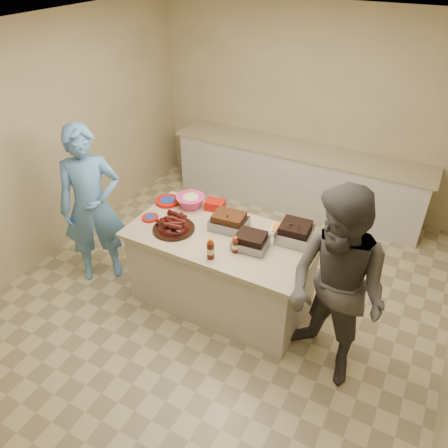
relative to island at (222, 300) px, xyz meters
The scene contains 20 objects.
room 0.09m from the island, 103.72° to the left, with size 4.50×5.00×2.70m, color tan, non-canonical shape.
back_counter 2.33m from the island, 90.51° to the left, with size 3.60×0.64×0.90m, color beige, non-canonical shape.
island is the anchor object (origin of this frame).
rib_platter 1.01m from the island, 162.82° to the right, with size 0.42×0.42×0.17m, color #410C08, non-canonical shape.
pulled_pork_tray 0.89m from the island, 86.31° to the left, with size 0.36×0.27×0.11m, color #47230F.
brisket_tray 0.94m from the island, ahead, with size 0.31×0.26×0.09m, color black.
roasting_pan 1.13m from the island, 21.00° to the left, with size 0.32×0.32×0.13m, color gray.
coleslaw_bowl 1.08m from the island, 150.28° to the left, with size 0.31×0.31×0.22m, color #CA2E67, non-canonical shape.
sausage_plate 0.93m from the island, 91.05° to the left, with size 0.32×0.32×0.05m, color silver.
mac_cheese_dish 1.08m from the island, 29.87° to the left, with size 0.27×0.19×0.07m, color orange.
bbq_bottle_a 0.96m from the island, 77.16° to the right, with size 0.07×0.07×0.21m, color #42160A.
bbq_bottle_b 0.93m from the island, 36.93° to the right, with size 0.06×0.06×0.17m, color #42160A.
mustard_bottle 0.92m from the island, 105.82° to the left, with size 0.04×0.04×0.11m, color gold.
sauce_bowl 0.91m from the island, 104.32° to the left, with size 0.12×0.04×0.12m, color silver.
plate_stack_large 1.23m from the island, 161.95° to the left, with size 0.27×0.27×0.03m, color #9E1007.
plate_stack_small 1.19m from the island, behind, with size 0.17×0.17×0.02m, color #9E1007.
plastic_cup 1.15m from the island, 157.15° to the left, with size 0.10×0.09×0.10m, color #913509.
basket_stack 1.01m from the island, 126.51° to the left, with size 0.20×0.15×0.10m, color #9E1007.
guest_blue 1.48m from the island, behind, with size 0.66×1.82×0.44m, color #568ECA.
guest_gray 1.27m from the island, 14.37° to the right, with size 0.90×1.86×0.70m, color #4D4A46.
Camera 1 is at (1.69, -3.16, 3.36)m, focal length 35.00 mm.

